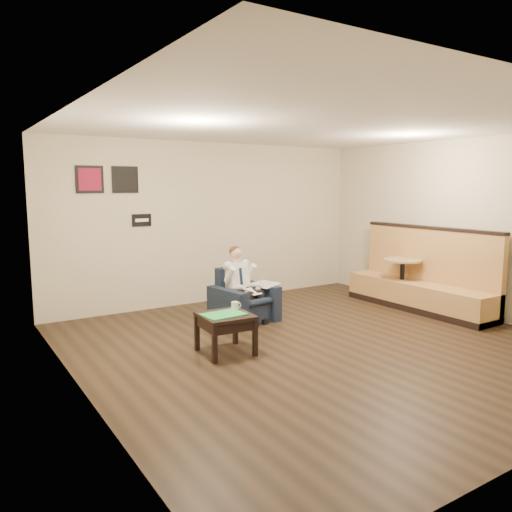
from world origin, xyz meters
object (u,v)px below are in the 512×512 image
armchair (244,295)px  smartphone (223,310)px  seated_man (249,287)px  side_table (226,334)px  coffee_mug (235,306)px  green_folder (224,314)px  banquette (420,269)px  cafe_table (402,282)px

armchair → smartphone: 1.34m
seated_man → smartphone: size_ratio=7.06×
side_table → coffee_mug: size_ratio=5.79×
green_folder → coffee_mug: 0.28m
coffee_mug → banquette: (3.60, 0.07, 0.13)m
seated_man → smartphone: bearing=-145.2°
cafe_table → banquette: bearing=-84.7°
seated_man → cafe_table: 2.84m
seated_man → cafe_table: (2.79, -0.52, -0.14)m
side_table → green_folder: (-0.03, -0.02, 0.25)m
seated_man → green_folder: (-1.03, -1.07, -0.04)m
side_table → green_folder: green_folder is taller
green_folder → coffee_mug: size_ratio=4.74×
seated_man → smartphone: (-0.93, -0.88, -0.04)m
coffee_mug → banquette: banquette is taller
smartphone → side_table: bearing=-97.4°
green_folder → banquette: banquette is taller
smartphone → cafe_table: 3.73m
seated_man → banquette: size_ratio=0.41×
seated_man → side_table: seated_man is taller
seated_man → armchair: bearing=90.0°
seated_man → coffee_mug: size_ratio=10.40×
side_table → cafe_table: size_ratio=0.75×
smartphone → seated_man: bearing=57.4°
side_table → coffee_mug: bearing=29.9°
armchair → seated_man: 0.18m
smartphone → cafe_table: bearing=19.3°
seated_man → coffee_mug: (-0.79, -0.93, 0.00)m
armchair → seated_man: (0.02, -0.10, 0.15)m
green_folder → seated_man: bearing=46.3°
seated_man → green_folder: 1.49m
green_folder → banquette: 3.85m
cafe_table → green_folder: bearing=-171.8°
armchair → cafe_table: size_ratio=1.01×
seated_man → green_folder: seated_man is taller
banquette → cafe_table: bearing=95.3°
side_table → coffee_mug: (0.21, 0.12, 0.30)m
coffee_mug → cafe_table: cafe_table is taller
side_table → banquette: 3.84m
armchair → seated_man: bearing=-90.0°
green_folder → banquette: size_ratio=0.19×
armchair → coffee_mug: 1.30m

